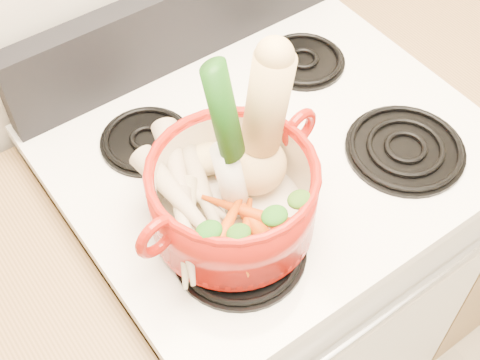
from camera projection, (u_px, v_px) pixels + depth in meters
stove_body at (264, 275)px, 1.64m from camera, size 0.76×0.65×0.92m
cooktop at (271, 149)px, 1.27m from camera, size 0.78×0.67×0.03m
control_backsplash at (182, 23)px, 1.34m from camera, size 0.76×0.05×0.18m
oven_handle at (381, 318)px, 1.22m from camera, size 0.60×0.02×0.02m
burner_front_left at (239, 249)px, 1.10m from camera, size 0.22×0.22×0.02m
burner_front_right at (405, 148)px, 1.24m from camera, size 0.22×0.22×0.02m
burner_back_left at (146, 139)px, 1.25m from camera, size 0.17×0.17×0.02m
burner_back_right at (303, 60)px, 1.39m from camera, size 0.17×0.17×0.02m
dutch_oven at (233, 197)px, 1.07m from camera, size 0.31×0.31×0.13m
pot_handle_left at (157, 237)px, 0.97m from camera, size 0.08×0.03×0.08m
pot_handle_right at (299, 128)px, 1.10m from camera, size 0.08×0.03×0.08m
squash at (256, 129)px, 1.03m from camera, size 0.17×0.15×0.28m
leek at (230, 145)px, 0.99m from camera, size 0.08×0.11×0.31m
ginger at (207, 159)px, 1.14m from camera, size 0.11×0.09×0.05m
parsnip_0 at (206, 199)px, 1.09m from camera, size 0.10×0.23×0.06m
parsnip_1 at (186, 231)px, 1.05m from camera, size 0.14×0.18×0.06m
parsnip_2 at (194, 190)px, 1.09m from camera, size 0.08×0.19×0.06m
parsnip_3 at (186, 235)px, 1.03m from camera, size 0.11×0.16×0.05m
parsnip_4 at (180, 182)px, 1.08m from camera, size 0.12×0.24×0.07m
parsnip_5 at (184, 204)px, 1.04m from camera, size 0.06×0.24×0.06m
carrot_0 at (244, 212)px, 1.08m from camera, size 0.04×0.17×0.05m
carrot_1 at (245, 236)px, 1.05m from camera, size 0.12×0.12×0.04m
carrot_2 at (248, 214)px, 1.07m from camera, size 0.11×0.15×0.04m
carrot_3 at (227, 227)px, 1.04m from camera, size 0.14×0.10×0.04m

